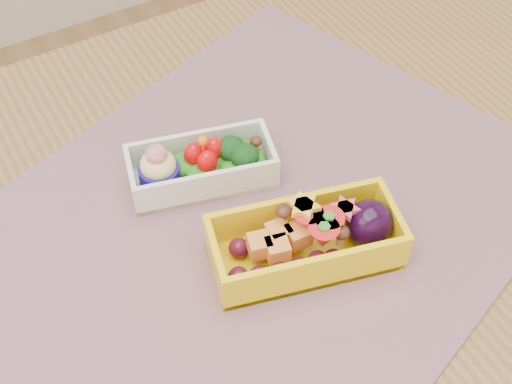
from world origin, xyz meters
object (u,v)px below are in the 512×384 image
table (241,316)px  placemat (252,223)px  bento_yellow (310,240)px  bento_white (201,166)px

table → placemat: 0.11m
placemat → bento_yellow: (0.03, -0.06, 0.03)m
bento_white → bento_yellow: (0.04, -0.14, 0.00)m
table → bento_white: (0.02, 0.11, 0.12)m
table → bento_yellow: 0.14m
table → bento_yellow: bento_yellow is taller
table → bento_yellow: bearing=-25.0°
table → bento_yellow: (0.06, -0.03, 0.13)m
bento_white → bento_yellow: bento_white is taller
bento_white → bento_yellow: bearing=-57.8°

